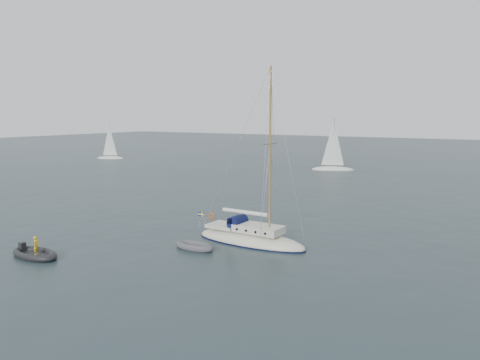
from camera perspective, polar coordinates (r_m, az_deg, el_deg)
The scene contains 6 objects.
ground at distance 29.74m, azimuth 4.39°, elevation -8.83°, with size 300.00×300.00×0.00m, color black.
sailboat at distance 31.57m, azimuth 1.31°, elevation -6.08°, with size 8.52×2.56×12.13m.
dinghy at distance 30.52m, azimuth -5.58°, elevation -8.04°, with size 2.91×1.31×0.42m.
rib at distance 31.36m, azimuth -23.75°, elevation -8.20°, with size 3.70×1.68×1.33m.
distant_yacht_c at distance 73.42m, azimuth 11.29°, elevation 4.02°, with size 6.44×3.43×8.53m.
distant_yacht_a at distance 94.20m, azimuth -15.60°, elevation 4.43°, with size 5.55×2.96×7.35m.
Camera 1 is at (12.71, -25.47, 8.63)m, focal length 35.00 mm.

